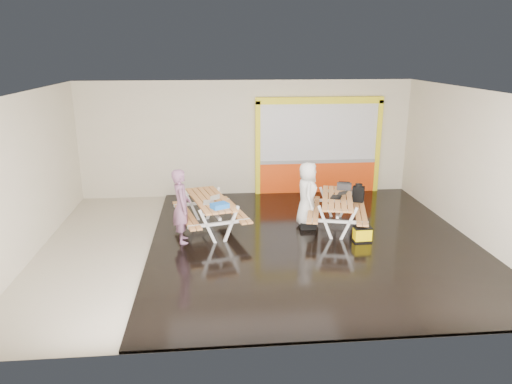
{
  "coord_description": "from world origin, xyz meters",
  "views": [
    {
      "loc": [
        -1.02,
        -10.23,
        4.35
      ],
      "look_at": [
        0.0,
        0.9,
        1.0
      ],
      "focal_mm": 33.41,
      "sensor_mm": 36.0,
      "label": 1
    }
  ],
  "objects": [
    {
      "name": "kiosk",
      "position": [
        2.2,
        3.93,
        1.44
      ],
      "size": [
        3.88,
        0.16,
        3.0
      ],
      "color": "#F2450D",
      "rests_on": "room"
    },
    {
      "name": "backpack",
      "position": [
        2.73,
        1.36,
        0.76
      ],
      "size": [
        0.34,
        0.29,
        0.48
      ],
      "color": "black",
      "rests_on": "picnic_table_right"
    },
    {
      "name": "blue_pouch",
      "position": [
        -0.91,
        0.15,
        0.92
      ],
      "size": [
        0.46,
        0.42,
        0.11
      ],
      "primitive_type": "cube",
      "rotation": [
        0.0,
        0.0,
        0.5
      ],
      "color": "blue",
      "rests_on": "picnic_table_left"
    },
    {
      "name": "toolbox",
      "position": [
        2.37,
        1.47,
        0.92
      ],
      "size": [
        0.41,
        0.29,
        0.22
      ],
      "color": "black",
      "rests_on": "picnic_table_right"
    },
    {
      "name": "deck",
      "position": [
        1.25,
        0.0,
        0.03
      ],
      "size": [
        7.5,
        7.98,
        0.05
      ],
      "primitive_type": "cube",
      "color": "black",
      "rests_on": "room"
    },
    {
      "name": "laptop_right",
      "position": [
        2.03,
        0.77,
        0.89
      ],
      "size": [
        0.49,
        0.47,
        0.16
      ],
      "color": "black",
      "rests_on": "picnic_table_right"
    },
    {
      "name": "room",
      "position": [
        0.0,
        0.0,
        1.75
      ],
      "size": [
        10.02,
        8.02,
        3.52
      ],
      "color": "beige",
      "rests_on": "ground"
    },
    {
      "name": "picnic_table_left",
      "position": [
        -1.13,
        0.89,
        0.66
      ],
      "size": [
        1.98,
        2.48,
        0.87
      ],
      "color": "#D99252",
      "rests_on": "deck"
    },
    {
      "name": "person_right",
      "position": [
        1.3,
        1.01,
        0.87
      ],
      "size": [
        0.61,
        0.85,
        1.63
      ],
      "primitive_type": "imported",
      "rotation": [
        0.0,
        0.0,
        1.46
      ],
      "color": "white",
      "rests_on": "deck"
    },
    {
      "name": "laptop_left",
      "position": [
        -1.11,
        0.56,
        0.92
      ],
      "size": [
        0.4,
        0.36,
        0.17
      ],
      "color": "silver",
      "rests_on": "picnic_table_left"
    },
    {
      "name": "fluke_bag",
      "position": [
        2.39,
        -0.17,
        0.22
      ],
      "size": [
        0.42,
        0.28,
        0.35
      ],
      "color": "black",
      "rests_on": "deck"
    },
    {
      "name": "picnic_table_right",
      "position": [
        2.02,
        0.8,
        0.64
      ],
      "size": [
        1.87,
        2.37,
        0.84
      ],
      "color": "#D99252",
      "rests_on": "deck"
    },
    {
      "name": "dark_case",
      "position": [
        1.29,
        0.79,
        0.12
      ],
      "size": [
        0.39,
        0.29,
        0.15
      ],
      "primitive_type": "cube",
      "rotation": [
        0.0,
        0.0,
        0.01
      ],
      "color": "black",
      "rests_on": "deck"
    },
    {
      "name": "person_left",
      "position": [
        -1.78,
        0.23,
        0.91
      ],
      "size": [
        0.5,
        0.69,
        1.75
      ],
      "primitive_type": "imported",
      "rotation": [
        0.0,
        0.0,
        1.71
      ],
      "color": "#7F5371",
      "rests_on": "deck"
    }
  ]
}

